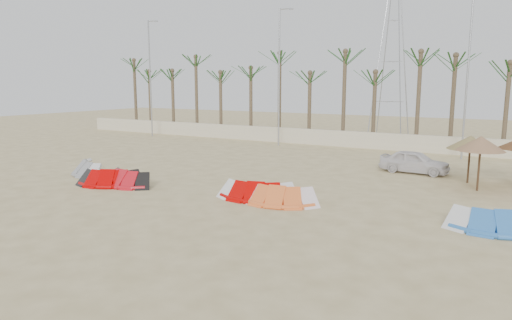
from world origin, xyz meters
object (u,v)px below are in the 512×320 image
Objects in this scene: kite_red_right at (261,189)px; car at (414,162)px; kite_red_left at (114,176)px; parasol_left at (470,142)px; kite_blue at (504,218)px; parasol_mid at (481,144)px; kite_grey at (91,167)px; kite_orange at (282,193)px; kite_red_mid at (130,177)px.

car is at bearing 63.40° from kite_red_right.
kite_red_left is 18.27m from parasol_left.
parasol_mid is (-1.33, 5.99, 1.86)m from kite_blue.
kite_red_right is 1.00× the size of car.
kite_blue is 1.51× the size of parasol_mid.
kite_orange is (12.25, -0.17, 0.00)m from kite_grey.
car is at bearing 155.73° from parasol_left.
parasol_left is (7.70, 8.15, 1.69)m from kite_red_right.
kite_red_left and kite_red_mid have the same top height.
parasol_left is (-1.92, 7.74, 1.69)m from kite_blue.
parasol_mid is at bearing 102.51° from kite_blue.
kite_red_left is 9.09m from kite_orange.
kite_grey is 1.35× the size of parasol_left.
kite_orange is at bearing -136.68° from parasol_mid.
kite_red_right and kite_blue have the same top height.
kite_red_right is 1.45× the size of parasol_mid.
parasol_mid reaches higher than kite_grey.
parasol_mid reaches higher than kite_orange.
kite_red_left is at bearing -174.24° from kite_blue.
kite_red_right is 0.96× the size of kite_blue.
kite_red_right is at bearing -142.36° from parasol_mid.
kite_blue is at bearing -76.04° from parasol_left.
kite_grey is 20.48m from parasol_mid.
kite_grey is 3.45m from kite_red_left.
parasol_left reaches higher than car.
parasol_left is at bearing 23.79° from kite_grey.
car is (11.79, 10.50, 0.24)m from kite_red_mid.
kite_grey and kite_red_right have the same top height.
kite_red_mid is (3.99, -0.92, 0.00)m from kite_grey.
parasol_mid reaches higher than kite_blue.
kite_blue is 1.04× the size of car.
car is at bearing 139.02° from parasol_mid.
kite_red_left is 1.42× the size of parasol_mid.
kite_red_mid is at bearing -154.17° from parasol_mid.
car reaches higher than kite_orange.
kite_red_mid is 17.14m from parasol_mid.
kite_blue is at bearing 4.71° from kite_orange.
car is (-4.87, 9.07, 0.23)m from kite_blue.
kite_grey is 18.47m from car.
kite_red_left is (3.22, -1.24, 0.00)m from kite_grey.
parasol_left is (15.52, 9.50, 1.69)m from kite_red_left.
kite_red_mid is at bearing -174.85° from kite_orange.
kite_red_mid is at bearing 22.64° from kite_red_left.
kite_red_mid is at bearing -12.93° from kite_grey.
kite_red_right is at bearing 0.58° from kite_grey.
parasol_left is at bearing -110.20° from car.
parasol_left reaches higher than kite_blue.
kite_red_right is (7.04, 1.03, 0.00)m from kite_red_mid.
kite_orange and kite_blue have the same top height.
kite_blue is (20.66, 0.52, 0.01)m from kite_grey.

